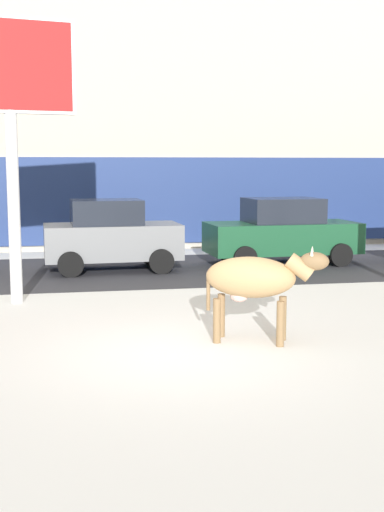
{
  "coord_description": "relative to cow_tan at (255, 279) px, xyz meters",
  "views": [
    {
      "loc": [
        -1.7,
        -9.31,
        2.74
      ],
      "look_at": [
        0.54,
        2.6,
        1.1
      ],
      "focal_mm": 47.12,
      "sensor_mm": 36.0,
      "label": 1
    }
  ],
  "objects": [
    {
      "name": "road_strip",
      "position": [
        -1.16,
        7.49,
        -0.99
      ],
      "size": [
        60.0,
        5.6,
        0.01
      ],
      "primitive_type": "cube",
      "color": "#333338",
      "rests_on": "ground"
    },
    {
      "name": "cow_tan",
      "position": [
        0.0,
        0.0,
        0.0
      ],
      "size": [
        1.9,
        1.13,
        1.54
      ],
      "color": "tan",
      "rests_on": "ground"
    },
    {
      "name": "building_facade",
      "position": [
        -1.16,
        14.96,
        5.49
      ],
      "size": [
        44.0,
        6.1,
        13.0
      ],
      "color": "#BCB29E",
      "rests_on": "ground"
    },
    {
      "name": "ground_plane",
      "position": [
        -1.16,
        -0.57,
        -0.99
      ],
      "size": [
        120.0,
        120.0,
        0.0
      ],
      "primitive_type": "plane",
      "color": "white"
    },
    {
      "name": "car_darkgreen_sedan",
      "position": [
        3.08,
        7.99,
        -0.09
      ],
      "size": [
        4.27,
        2.12,
        1.84
      ],
      "color": "#194C2D",
      "rests_on": "ground"
    },
    {
      "name": "car_grey_hatchback",
      "position": [
        -1.7,
        7.65,
        -0.07
      ],
      "size": [
        3.57,
        2.04,
        1.86
      ],
      "color": "slate",
      "rests_on": "ground"
    },
    {
      "name": "billboard",
      "position": [
        -3.86,
        3.8,
        3.32
      ],
      "size": [
        2.52,
        0.62,
        5.56
      ],
      "color": "silver",
      "rests_on": "ground"
    }
  ]
}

